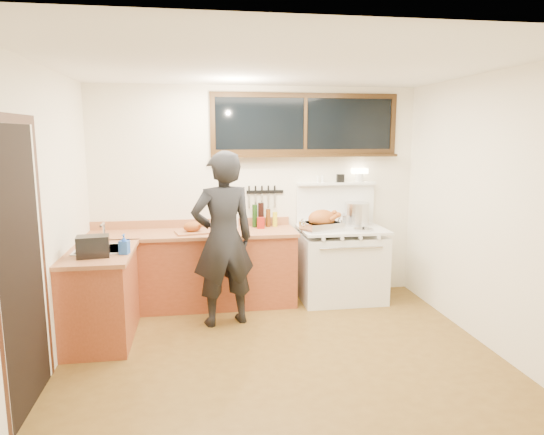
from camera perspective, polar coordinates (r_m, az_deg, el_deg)
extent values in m
cube|color=brown|center=(4.70, 1.04, -15.90)|extent=(4.00, 3.50, 0.02)
cube|color=white|center=(6.03, -1.83, 2.87)|extent=(4.00, 0.05, 2.60)
cube|color=white|center=(2.61, 7.88, -6.48)|extent=(4.00, 0.05, 2.60)
cube|color=white|center=(4.42, -25.71, -0.64)|extent=(0.05, 3.50, 2.60)
cube|color=white|center=(5.05, 24.35, 0.64)|extent=(0.05, 3.50, 2.60)
cube|color=white|center=(4.28, 1.15, 17.84)|extent=(4.00, 3.50, 0.05)
cube|color=brown|center=(5.84, -9.24, -6.20)|extent=(2.40, 0.60, 0.86)
cube|color=#AA6943|center=(5.73, -9.36, -1.89)|extent=(2.44, 0.64, 0.04)
cube|color=#AA6943|center=(6.00, -9.36, -0.68)|extent=(2.40, 0.03, 0.10)
sphere|color=#B78C38|center=(5.60, -19.63, -4.48)|extent=(0.03, 0.03, 0.03)
sphere|color=#B78C38|center=(5.53, -14.53, -4.41)|extent=(0.03, 0.03, 0.03)
sphere|color=#B78C38|center=(5.50, -9.33, -4.29)|extent=(0.03, 0.03, 0.03)
sphere|color=#B78C38|center=(5.52, -4.12, -4.15)|extent=(0.03, 0.03, 0.03)
sphere|color=#B78C38|center=(5.57, 0.51, -3.98)|extent=(0.03, 0.03, 0.03)
cube|color=brown|center=(5.14, -19.47, -8.87)|extent=(0.60, 1.05, 0.86)
cube|color=#AA6943|center=(5.02, -19.65, -3.99)|extent=(0.64, 1.09, 0.04)
cube|color=white|center=(5.10, -19.36, -4.23)|extent=(0.45, 0.40, 0.14)
cube|color=white|center=(5.09, -19.40, -3.52)|extent=(0.50, 0.45, 0.01)
cylinder|color=silver|center=(5.24, -19.12, -1.84)|extent=(0.02, 0.02, 0.24)
cylinder|color=silver|center=(5.14, -19.34, -0.82)|extent=(0.02, 0.18, 0.02)
cube|color=white|center=(6.05, 8.15, -5.80)|extent=(1.00, 0.70, 0.82)
cube|color=white|center=(5.94, 8.26, -1.39)|extent=(1.02, 0.72, 0.03)
cube|color=white|center=(5.71, 9.17, -5.63)|extent=(0.88, 0.02, 0.46)
cylinder|color=silver|center=(5.63, 9.33, -3.55)|extent=(0.75, 0.02, 0.02)
cylinder|color=white|center=(5.52, 6.07, -2.57)|extent=(0.04, 0.03, 0.04)
cylinder|color=white|center=(5.58, 8.26, -2.48)|extent=(0.04, 0.03, 0.04)
cylinder|color=white|center=(5.65, 10.39, -2.39)|extent=(0.04, 0.03, 0.04)
cylinder|color=white|center=(5.73, 12.47, -2.30)|extent=(0.04, 0.03, 0.04)
cube|color=white|center=(6.20, 7.46, 1.58)|extent=(1.00, 0.05, 0.50)
cube|color=white|center=(6.14, 7.59, 3.99)|extent=(1.00, 0.12, 0.03)
cylinder|color=white|center=(6.23, 10.26, 4.63)|extent=(0.11, 0.11, 0.11)
cube|color=#FFE5B2|center=(6.22, 10.29, 5.41)|extent=(0.19, 0.10, 0.06)
cube|color=black|center=(6.15, 8.05, 4.59)|extent=(0.09, 0.05, 0.10)
cylinder|color=white|center=(6.09, 5.97, 4.54)|extent=(0.04, 0.04, 0.09)
cylinder|color=white|center=(6.07, 5.42, 4.53)|extent=(0.04, 0.04, 0.09)
cube|color=black|center=(6.05, 3.93, 10.94)|extent=(2.20, 0.01, 0.62)
cube|color=black|center=(6.06, 3.98, 14.15)|extent=(2.32, 0.04, 0.06)
cube|color=black|center=(6.05, 3.90, 7.72)|extent=(2.32, 0.04, 0.06)
cube|color=black|center=(5.90, -7.02, 10.92)|extent=(0.06, 0.04, 0.62)
cube|color=black|center=(6.39, 14.04, 10.61)|extent=(0.06, 0.04, 0.62)
cube|color=black|center=(6.05, 3.94, 10.94)|extent=(0.04, 0.04, 0.62)
cube|color=black|center=(6.01, 4.00, 7.27)|extent=(2.32, 0.13, 0.03)
cube|color=black|center=(3.95, -27.25, -5.62)|extent=(0.01, 0.86, 2.10)
cube|color=black|center=(4.40, -25.24, -3.98)|extent=(0.01, 0.07, 2.10)
cube|color=black|center=(3.83, -28.47, 10.25)|extent=(0.01, 1.04, 0.07)
cube|color=black|center=(6.01, -0.84, 3.03)|extent=(0.46, 0.02, 0.04)
cube|color=silver|center=(5.98, -2.71, 1.93)|extent=(0.02, 0.00, 0.18)
cube|color=black|center=(5.96, -2.72, 3.26)|extent=(0.02, 0.02, 0.10)
cube|color=silver|center=(5.99, -1.95, 1.95)|extent=(0.02, 0.00, 0.18)
cube|color=black|center=(5.97, -1.96, 3.28)|extent=(0.02, 0.02, 0.10)
cube|color=silver|center=(6.00, -1.19, 1.97)|extent=(0.02, 0.00, 0.18)
cube|color=black|center=(5.98, -1.19, 3.29)|extent=(0.02, 0.02, 0.10)
cube|color=silver|center=(6.01, -0.43, 1.98)|extent=(0.03, 0.00, 0.18)
cube|color=black|center=(5.99, -0.44, 3.31)|extent=(0.02, 0.02, 0.10)
cube|color=silver|center=(6.02, 0.32, 2.00)|extent=(0.03, 0.00, 0.18)
cube|color=black|center=(6.01, 0.32, 3.32)|extent=(0.02, 0.02, 0.10)
imported|color=black|center=(5.14, -5.77, -2.57)|extent=(0.77, 0.60, 1.86)
imported|color=blue|center=(4.81, -17.00, -3.01)|extent=(0.10, 0.11, 0.19)
cube|color=black|center=(4.79, -20.31, -3.20)|extent=(0.31, 0.24, 0.20)
cube|color=#AA6943|center=(5.66, -9.33, -1.72)|extent=(0.43, 0.36, 0.02)
ellipsoid|color=#9B501C|center=(5.65, -9.35, -1.08)|extent=(0.24, 0.19, 0.12)
sphere|color=#9B501C|center=(5.69, -8.39, -0.72)|extent=(0.05, 0.05, 0.05)
sphere|color=#9B501C|center=(5.59, -8.38, -0.89)|extent=(0.05, 0.05, 0.05)
cube|color=silver|center=(5.76, 5.86, -1.03)|extent=(0.51, 0.43, 0.10)
cube|color=#3F3F42|center=(5.76, 5.86, -0.68)|extent=(0.45, 0.37, 0.03)
torus|color=silver|center=(5.70, 3.66, -0.60)|extent=(0.04, 0.10, 0.10)
torus|color=silver|center=(5.82, 8.03, -0.47)|extent=(0.04, 0.10, 0.10)
ellipsoid|color=#9B501C|center=(5.75, 5.87, -0.15)|extent=(0.39, 0.34, 0.22)
cylinder|color=#9B501C|center=(5.70, 7.21, -0.06)|extent=(0.13, 0.08, 0.09)
sphere|color=#9B501C|center=(5.71, 7.83, 0.31)|extent=(0.07, 0.07, 0.07)
cylinder|color=#9B501C|center=(5.85, 6.77, 0.21)|extent=(0.13, 0.08, 0.09)
sphere|color=#9B501C|center=(5.86, 7.37, 0.57)|extent=(0.07, 0.07, 0.07)
cylinder|color=silver|center=(6.13, 9.93, 0.41)|extent=(0.35, 0.35, 0.29)
cylinder|color=silver|center=(6.12, 8.84, -0.31)|extent=(0.18, 0.18, 0.13)
cylinder|color=black|center=(6.22, 8.50, 0.39)|extent=(0.02, 0.18, 0.02)
cylinder|color=silver|center=(5.85, 10.69, -1.37)|extent=(0.29, 0.29, 0.02)
sphere|color=black|center=(5.85, 10.70, -1.19)|extent=(0.03, 0.03, 0.03)
cube|color=maroon|center=(5.85, -1.33, -0.64)|extent=(0.10, 0.08, 0.14)
cylinder|color=white|center=(5.91, -4.39, -0.43)|extent=(0.10, 0.10, 0.16)
cylinder|color=black|center=(5.92, -2.04, 0.19)|extent=(0.06, 0.06, 0.28)
cylinder|color=black|center=(5.93, -1.31, 0.31)|extent=(0.07, 0.07, 0.30)
cylinder|color=black|center=(5.95, -0.45, -0.05)|extent=(0.06, 0.06, 0.22)
cylinder|color=black|center=(5.97, 0.35, -0.22)|extent=(0.06, 0.06, 0.18)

